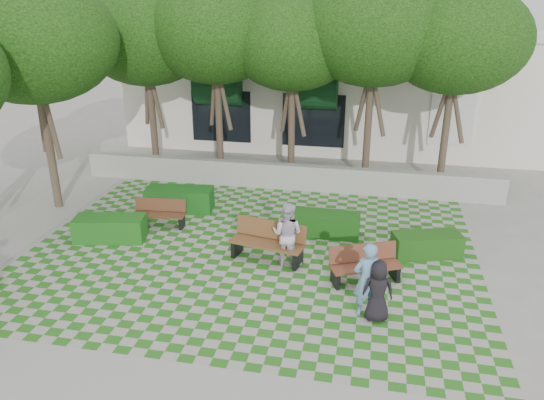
% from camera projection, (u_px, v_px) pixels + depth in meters
% --- Properties ---
extents(ground, '(90.00, 90.00, 0.00)m').
position_uv_depth(ground, '(241.00, 271.00, 13.49)').
color(ground, gray).
rests_on(ground, ground).
extents(lawn, '(12.00, 12.00, 0.00)m').
position_uv_depth(lawn, '(250.00, 253.00, 14.39)').
color(lawn, '#2B721E').
rests_on(lawn, ground).
extents(sidewalk_west, '(2.00, 12.00, 0.01)m').
position_uv_depth(sidewalk_west, '(15.00, 231.00, 15.73)').
color(sidewalk_west, '#9E9B93').
rests_on(sidewalk_west, ground).
extents(retaining_wall, '(15.00, 0.36, 0.90)m').
position_uv_depth(retaining_wall, '(284.00, 176.00, 18.97)').
color(retaining_wall, '#9E9B93').
rests_on(retaining_wall, ground).
extents(bench_east, '(1.81, 1.22, 0.91)m').
position_uv_depth(bench_east, '(365.00, 265.00, 12.87)').
color(bench_east, brown).
rests_on(bench_east, ground).
extents(bench_mid, '(2.05, 1.03, 1.03)m').
position_uv_depth(bench_mid, '(268.00, 242.00, 13.90)').
color(bench_mid, brown).
rests_on(bench_mid, ground).
extents(bench_west, '(1.61, 0.66, 0.83)m').
position_uv_depth(bench_west, '(159.00, 214.00, 15.93)').
color(bench_west, '#522F1C').
rests_on(bench_west, ground).
extents(hedge_east, '(1.92, 1.21, 0.63)m').
position_uv_depth(hedge_east, '(427.00, 245.00, 14.16)').
color(hedge_east, '#194612').
rests_on(hedge_east, ground).
extents(hedge_midright, '(1.91, 0.78, 0.67)m').
position_uv_depth(hedge_midright, '(326.00, 224.00, 15.37)').
color(hedge_midright, '#154713').
rests_on(hedge_midright, ground).
extents(hedge_midleft, '(2.21, 1.09, 0.74)m').
position_uv_depth(hedge_midleft, '(180.00, 199.00, 17.10)').
color(hedge_midleft, '#144C16').
rests_on(hedge_midleft, ground).
extents(hedge_west, '(2.08, 1.14, 0.69)m').
position_uv_depth(hedge_west, '(110.00, 229.00, 15.06)').
color(hedge_west, '#175316').
rests_on(hedge_west, ground).
extents(person_blue, '(0.74, 0.63, 1.73)m').
position_uv_depth(person_blue, '(367.00, 280.00, 11.38)').
color(person_blue, '#6999C1').
rests_on(person_blue, ground).
extents(person_dark, '(0.76, 0.57, 1.40)m').
position_uv_depth(person_dark, '(378.00, 291.00, 11.25)').
color(person_dark, black).
rests_on(person_dark, ground).
extents(person_white, '(0.93, 0.79, 1.70)m').
position_uv_depth(person_white, '(287.00, 234.00, 13.54)').
color(person_white, silver).
rests_on(person_white, ground).
extents(tree_row, '(17.70, 13.40, 7.41)m').
position_uv_depth(tree_row, '(228.00, 39.00, 17.35)').
color(tree_row, '#47382B').
rests_on(tree_row, ground).
extents(building, '(18.00, 8.92, 5.15)m').
position_uv_depth(building, '(333.00, 84.00, 25.21)').
color(building, white).
rests_on(building, ground).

